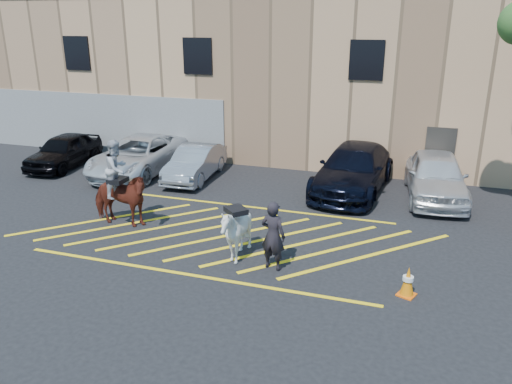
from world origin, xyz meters
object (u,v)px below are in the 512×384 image
(car_white_suv, at_px, (436,176))
(mounted_bay, at_px, (119,192))
(car_silver_sedan, at_px, (195,163))
(traffic_cone, at_px, (408,281))
(car_black_suv, at_px, (64,151))
(handler, at_px, (273,236))
(car_blue_suv, at_px, (354,169))
(saddled_white, at_px, (236,232))
(car_white_pickup, at_px, (139,155))

(car_white_suv, relative_size, mounted_bay, 1.77)
(car_silver_sedan, bearing_deg, traffic_cone, -41.53)
(car_black_suv, relative_size, car_silver_sedan, 1.04)
(car_white_suv, distance_m, handler, 8.00)
(car_blue_suv, distance_m, saddled_white, 7.07)
(saddled_white, bearing_deg, car_black_suv, 149.19)
(handler, relative_size, mounted_bay, 0.67)
(car_silver_sedan, relative_size, car_white_suv, 0.82)
(car_white_pickup, distance_m, car_blue_suv, 8.78)
(car_blue_suv, relative_size, car_white_suv, 1.17)
(car_black_suv, xyz_separation_m, saddled_white, (10.14, -6.05, 0.09))
(car_white_suv, distance_m, traffic_cone, 7.30)
(car_white_suv, distance_m, saddled_white, 8.43)
(mounted_bay, bearing_deg, handler, -13.46)
(car_white_pickup, xyz_separation_m, mounted_bay, (2.38, -5.13, 0.35))
(mounted_bay, height_order, traffic_cone, mounted_bay)
(handler, bearing_deg, car_silver_sedan, -40.16)
(car_black_suv, distance_m, handler, 12.82)
(car_white_suv, bearing_deg, car_black_suv, 177.47)
(saddled_white, bearing_deg, car_blue_suv, 72.00)
(car_silver_sedan, bearing_deg, saddled_white, -60.02)
(car_silver_sedan, relative_size, saddled_white, 2.08)
(mounted_bay, xyz_separation_m, traffic_cone, (8.60, -1.59, -0.73))
(car_silver_sedan, height_order, traffic_cone, car_silver_sedan)
(car_white_suv, xyz_separation_m, mounted_bay, (-9.28, -5.66, 0.28))
(car_black_suv, distance_m, car_silver_sedan, 6.13)
(car_white_pickup, height_order, car_white_suv, car_white_suv)
(car_silver_sedan, bearing_deg, car_black_suv, 178.53)
(car_silver_sedan, distance_m, saddled_white, 7.39)
(car_white_suv, distance_m, mounted_bay, 10.87)
(car_silver_sedan, distance_m, traffic_cone, 10.77)
(car_black_suv, xyz_separation_m, car_blue_suv, (12.32, 0.68, 0.12))
(handler, height_order, mounted_bay, mounted_bay)
(mounted_bay, height_order, saddled_white, mounted_bay)
(handler, distance_m, saddled_white, 1.08)
(car_blue_suv, relative_size, traffic_cone, 7.73)
(car_black_suv, bearing_deg, car_silver_sedan, -2.62)
(traffic_cone, bearing_deg, car_black_suv, 155.71)
(car_white_pickup, xyz_separation_m, handler, (7.64, -6.39, 0.17))
(car_blue_suv, xyz_separation_m, car_white_suv, (2.89, 0.01, 0.00))
(car_silver_sedan, distance_m, mounted_bay, 5.15)
(handler, distance_m, mounted_bay, 5.42)
(car_silver_sedan, xyz_separation_m, mounted_bay, (-0.19, -5.13, 0.44))
(car_silver_sedan, height_order, mounted_bay, mounted_bay)
(car_silver_sedan, xyz_separation_m, saddled_white, (4.01, -6.20, 0.14))
(saddled_white, bearing_deg, car_white_suv, 53.03)
(mounted_bay, relative_size, saddled_white, 1.42)
(car_black_suv, relative_size, handler, 2.26)
(car_white_pickup, xyz_separation_m, car_blue_suv, (8.76, 0.52, 0.07))
(car_white_pickup, height_order, mounted_bay, mounted_bay)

